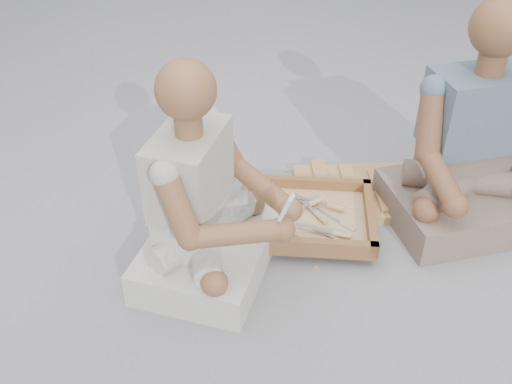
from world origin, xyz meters
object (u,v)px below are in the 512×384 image
(craftsman, at_px, (204,209))
(companion, at_px, (472,155))
(carved_panel, at_px, (366,193))
(tool_tray, at_px, (305,216))

(craftsman, relative_size, companion, 0.90)
(craftsman, bearing_deg, companion, 123.32)
(carved_panel, distance_m, tool_tray, 0.36)
(tool_tray, relative_size, companion, 0.69)
(tool_tray, bearing_deg, carved_panel, 56.31)
(craftsman, bearing_deg, tool_tray, 137.70)
(carved_panel, relative_size, tool_tray, 0.97)
(tool_tray, bearing_deg, companion, 25.34)
(companion, bearing_deg, carved_panel, -35.77)
(craftsman, bearing_deg, carved_panel, 140.72)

